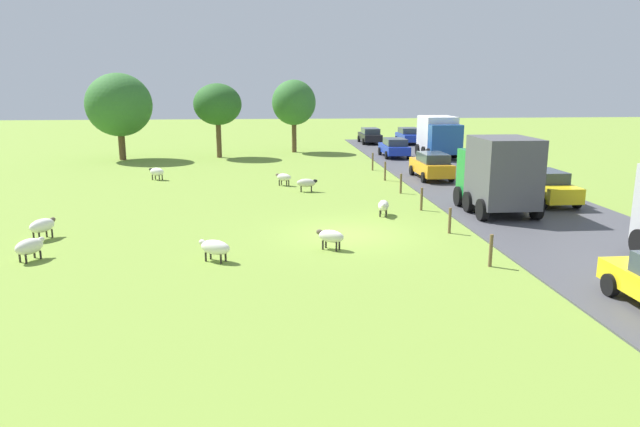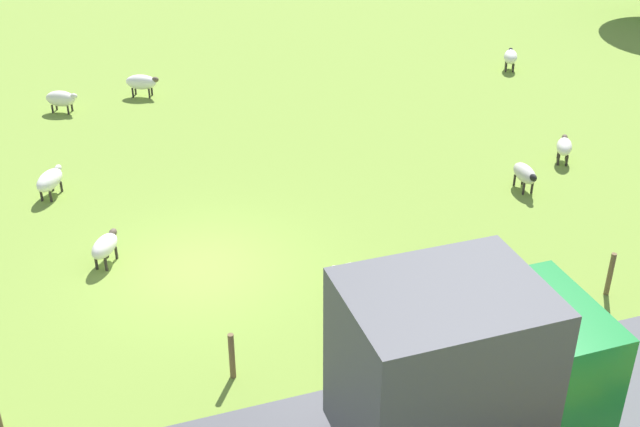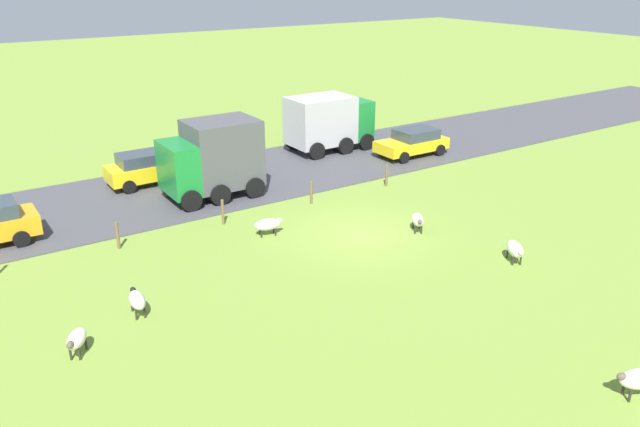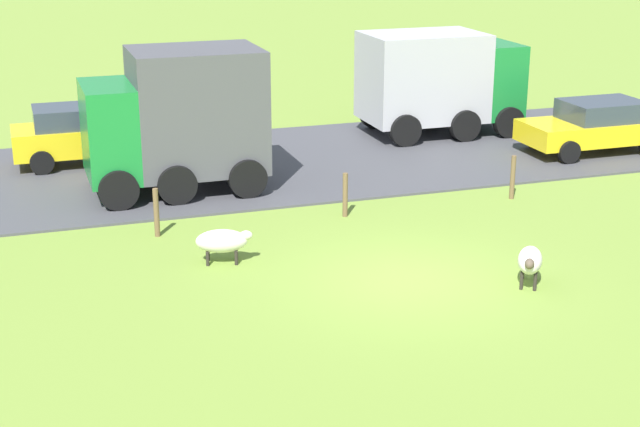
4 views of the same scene
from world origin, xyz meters
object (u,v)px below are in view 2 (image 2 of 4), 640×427
at_px(sheep_4, 564,147).
at_px(sheep_7, 511,57).
at_px(sheep_1, 355,273).
at_px(sheep_2, 525,174).
at_px(truck_0, 466,369).
at_px(sheep_3, 61,99).
at_px(sheep_0, 142,82).
at_px(sheep_6, 50,180).
at_px(sheep_5, 105,246).

distance_m(sheep_4, sheep_7, 8.41).
relative_size(sheep_1, sheep_2, 1.02).
height_order(sheep_1, sheep_2, sheep_2).
relative_size(sheep_4, truck_0, 0.24).
distance_m(sheep_1, sheep_2, 7.09).
distance_m(sheep_2, sheep_4, 2.44).
bearing_deg(sheep_3, sheep_1, 23.21).
relative_size(sheep_0, sheep_4, 1.21).
bearing_deg(truck_0, sheep_6, -153.07).
bearing_deg(sheep_7, sheep_6, -73.69).
xyz_separation_m(sheep_2, sheep_6, (-3.97, -12.79, -0.01)).
height_order(sheep_0, sheep_1, sheep_0).
distance_m(sheep_3, sheep_5, 10.42).
distance_m(sheep_5, sheep_6, 4.23).
bearing_deg(sheep_0, sheep_3, -77.76).
bearing_deg(sheep_2, sheep_1, -63.86).
height_order(sheep_0, sheep_3, sheep_0).
distance_m(sheep_5, sheep_7, 19.03).
distance_m(sheep_1, sheep_4, 9.53).
distance_m(sheep_3, truck_0, 19.63).
bearing_deg(sheep_0, sheep_2, 40.26).
bearing_deg(sheep_5, sheep_3, -177.65).
bearing_deg(sheep_3, sheep_5, 2.35).
xyz_separation_m(sheep_2, sheep_5, (0.11, -11.69, -0.00)).
distance_m(sheep_0, sheep_3, 2.93).
relative_size(sheep_4, sheep_7, 0.93).
bearing_deg(truck_0, sheep_0, -171.84).
bearing_deg(sheep_1, sheep_3, -156.79).
bearing_deg(sheep_1, sheep_6, -137.84).
xyz_separation_m(sheep_0, sheep_5, (11.04, -2.44, -0.04)).
relative_size(sheep_2, sheep_4, 1.13).
height_order(sheep_4, sheep_5, same).
bearing_deg(truck_0, sheep_5, -147.97).
xyz_separation_m(sheep_4, sheep_5, (1.34, -13.80, -0.00)).
xyz_separation_m(sheep_0, sheep_7, (1.77, 14.19, -0.02)).
relative_size(sheep_5, truck_0, 0.25).
bearing_deg(sheep_0, sheep_5, -12.45).
distance_m(sheep_0, sheep_6, 7.80).
distance_m(sheep_3, sheep_4, 16.88).
xyz_separation_m(sheep_5, sheep_7, (-9.27, 16.62, 0.02)).
bearing_deg(sheep_7, sheep_3, -93.86).
xyz_separation_m(sheep_0, truck_0, (19.37, 2.78, 1.37)).
xyz_separation_m(sheep_2, sheep_3, (-10.31, -12.12, -0.01)).
bearing_deg(truck_0, sheep_7, 147.05).
xyz_separation_m(sheep_4, sheep_6, (-2.75, -14.90, -0.01)).
distance_m(sheep_2, sheep_3, 15.91).
bearing_deg(sheep_3, sheep_4, 57.47).
xyz_separation_m(sheep_1, sheep_3, (-13.43, -5.76, 0.03)).
bearing_deg(sheep_5, sheep_7, 119.14).
xyz_separation_m(sheep_6, sheep_7, (-5.18, 17.72, 0.02)).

